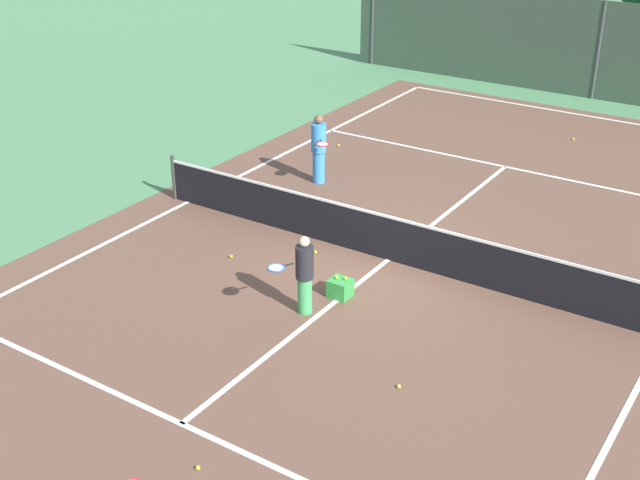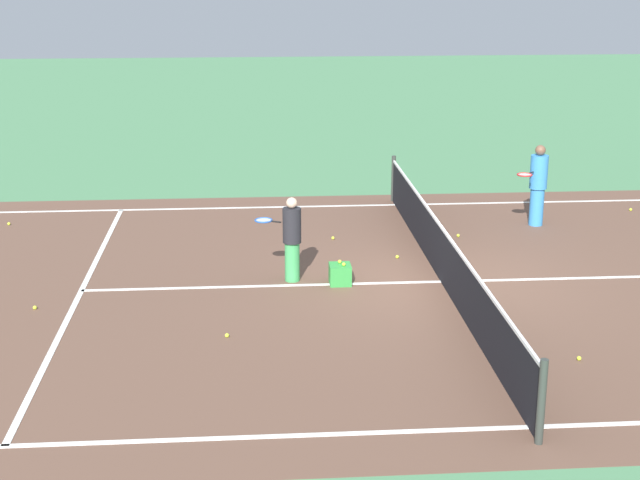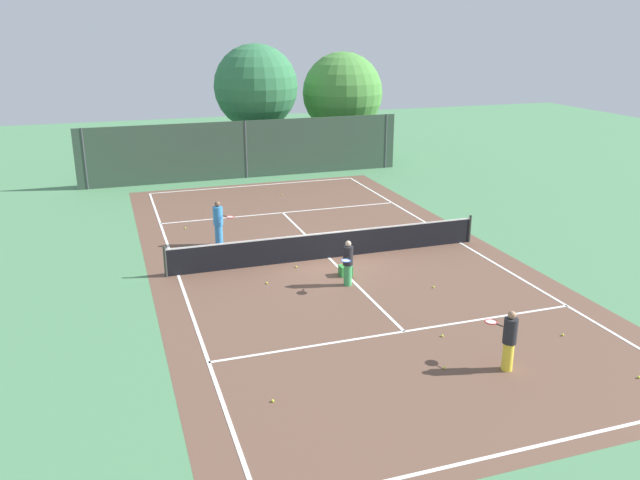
{
  "view_description": "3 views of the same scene",
  "coord_description": "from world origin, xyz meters",
  "px_view_note": "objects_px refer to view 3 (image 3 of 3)",
  "views": [
    {
      "loc": [
        7.22,
        -13.61,
        7.99
      ],
      "look_at": [
        -0.27,
        -2.19,
        1.28
      ],
      "focal_mm": 46.68,
      "sensor_mm": 36.0,
      "label": 1
    },
    {
      "loc": [
        15.84,
        -3.39,
        5.63
      ],
      "look_at": [
        -0.41,
        -2.17,
        0.72
      ],
      "focal_mm": 52.95,
      "sensor_mm": 36.0,
      "label": 2
    },
    {
      "loc": [
        -7.48,
        -21.22,
        8.18
      ],
      "look_at": [
        -0.96,
        -1.83,
        1.38
      ],
      "focal_mm": 36.34,
      "sensor_mm": 36.0,
      "label": 3
    }
  ],
  "objects_px": {
    "tennis_ball_5": "(250,257)",
    "tennis_ball_7": "(639,377)",
    "player_0": "(219,223)",
    "tennis_ball_9": "(267,283)",
    "tennis_ball_8": "(296,267)",
    "tennis_ball_3": "(185,228)",
    "player_2": "(509,340)",
    "tennis_ball_0": "(273,401)",
    "ball_crate": "(346,270)",
    "tennis_ball_2": "(563,335)",
    "player_1": "(348,263)",
    "tennis_ball_4": "(442,336)",
    "tennis_ball_11": "(282,195)",
    "tennis_ball_6": "(434,287)",
    "tennis_ball_1": "(401,237)",
    "tennis_ball_10": "(445,368)"
  },
  "relations": [
    {
      "from": "tennis_ball_5",
      "to": "tennis_ball_7",
      "type": "relative_size",
      "value": 1.0
    },
    {
      "from": "player_0",
      "to": "tennis_ball_9",
      "type": "relative_size",
      "value": 26.82
    },
    {
      "from": "tennis_ball_8",
      "to": "tennis_ball_3",
      "type": "bearing_deg",
      "value": 117.88
    },
    {
      "from": "tennis_ball_5",
      "to": "player_2",
      "type": "bearing_deg",
      "value": -66.86
    },
    {
      "from": "tennis_ball_8",
      "to": "tennis_ball_0",
      "type": "bearing_deg",
      "value": -110.17
    },
    {
      "from": "ball_crate",
      "to": "tennis_ball_2",
      "type": "relative_size",
      "value": 6.45
    },
    {
      "from": "tennis_ball_2",
      "to": "tennis_ball_5",
      "type": "xyz_separation_m",
      "value": [
        -6.84,
        8.95,
        0.0
      ]
    },
    {
      "from": "player_1",
      "to": "ball_crate",
      "type": "bearing_deg",
      "value": 73.77
    },
    {
      "from": "tennis_ball_4",
      "to": "tennis_ball_5",
      "type": "relative_size",
      "value": 1.0
    },
    {
      "from": "tennis_ball_9",
      "to": "tennis_ball_4",
      "type": "bearing_deg",
      "value": -55.41
    },
    {
      "from": "player_0",
      "to": "ball_crate",
      "type": "bearing_deg",
      "value": -52.66
    },
    {
      "from": "tennis_ball_3",
      "to": "tennis_ball_11",
      "type": "bearing_deg",
      "value": 37.78
    },
    {
      "from": "player_2",
      "to": "tennis_ball_2",
      "type": "relative_size",
      "value": 24.28
    },
    {
      "from": "player_0",
      "to": "tennis_ball_7",
      "type": "distance_m",
      "value": 15.49
    },
    {
      "from": "player_1",
      "to": "tennis_ball_11",
      "type": "relative_size",
      "value": 23.49
    },
    {
      "from": "player_2",
      "to": "ball_crate",
      "type": "distance_m",
      "value": 7.47
    },
    {
      "from": "tennis_ball_5",
      "to": "tennis_ball_11",
      "type": "bearing_deg",
      "value": 67.22
    },
    {
      "from": "tennis_ball_2",
      "to": "tennis_ball_3",
      "type": "height_order",
      "value": "same"
    },
    {
      "from": "ball_crate",
      "to": "tennis_ball_6",
      "type": "height_order",
      "value": "ball_crate"
    },
    {
      "from": "tennis_ball_0",
      "to": "tennis_ball_2",
      "type": "distance_m",
      "value": 8.49
    },
    {
      "from": "tennis_ball_7",
      "to": "tennis_ball_11",
      "type": "xyz_separation_m",
      "value": [
        -3.49,
        20.03,
        0.0
      ]
    },
    {
      "from": "player_0",
      "to": "tennis_ball_11",
      "type": "bearing_deg",
      "value": 56.85
    },
    {
      "from": "tennis_ball_0",
      "to": "tennis_ball_8",
      "type": "bearing_deg",
      "value": 69.83
    },
    {
      "from": "player_2",
      "to": "tennis_ball_0",
      "type": "xyz_separation_m",
      "value": [
        -5.91,
        0.43,
        -0.79
      ]
    },
    {
      "from": "tennis_ball_7",
      "to": "player_0",
      "type": "bearing_deg",
      "value": 120.67
    },
    {
      "from": "player_0",
      "to": "tennis_ball_1",
      "type": "distance_m",
      "value": 7.32
    },
    {
      "from": "ball_crate",
      "to": "tennis_ball_7",
      "type": "bearing_deg",
      "value": -63.32
    },
    {
      "from": "tennis_ball_8",
      "to": "tennis_ball_11",
      "type": "relative_size",
      "value": 1.0
    },
    {
      "from": "tennis_ball_9",
      "to": "tennis_ball_10",
      "type": "height_order",
      "value": "same"
    },
    {
      "from": "tennis_ball_5",
      "to": "tennis_ball_8",
      "type": "bearing_deg",
      "value": -47.96
    },
    {
      "from": "ball_crate",
      "to": "tennis_ball_1",
      "type": "distance_m",
      "value": 4.78
    },
    {
      "from": "player_0",
      "to": "tennis_ball_9",
      "type": "bearing_deg",
      "value": -80.33
    },
    {
      "from": "tennis_ball_11",
      "to": "tennis_ball_6",
      "type": "bearing_deg",
      "value": -83.7
    },
    {
      "from": "tennis_ball_8",
      "to": "tennis_ball_10",
      "type": "xyz_separation_m",
      "value": [
        1.49,
        -8.02,
        0.0
      ]
    },
    {
      "from": "tennis_ball_9",
      "to": "player_0",
      "type": "bearing_deg",
      "value": 99.67
    },
    {
      "from": "tennis_ball_6",
      "to": "tennis_ball_8",
      "type": "bearing_deg",
      "value": 139.22
    },
    {
      "from": "tennis_ball_6",
      "to": "tennis_ball_7",
      "type": "distance_m",
      "value": 7.01
    },
    {
      "from": "tennis_ball_6",
      "to": "tennis_ball_1",
      "type": "bearing_deg",
      "value": 76.27
    },
    {
      "from": "tennis_ball_8",
      "to": "tennis_ball_2",
      "type": "bearing_deg",
      "value": -53.62
    },
    {
      "from": "tennis_ball_2",
      "to": "player_2",
      "type": "bearing_deg",
      "value": -157.15
    },
    {
      "from": "tennis_ball_3",
      "to": "player_0",
      "type": "bearing_deg",
      "value": -68.55
    },
    {
      "from": "tennis_ball_2",
      "to": "ball_crate",
      "type": "bearing_deg",
      "value": 123.43
    },
    {
      "from": "tennis_ball_3",
      "to": "tennis_ball_5",
      "type": "bearing_deg",
      "value": -68.05
    },
    {
      "from": "tennis_ball_4",
      "to": "tennis_ball_5",
      "type": "xyz_separation_m",
      "value": [
        -3.64,
        7.93,
        0.0
      ]
    },
    {
      "from": "tennis_ball_8",
      "to": "tennis_ball_10",
      "type": "relative_size",
      "value": 1.0
    },
    {
      "from": "tennis_ball_0",
      "to": "tennis_ball_3",
      "type": "distance_m",
      "value": 14.02
    },
    {
      "from": "tennis_ball_0",
      "to": "tennis_ball_1",
      "type": "height_order",
      "value": "same"
    },
    {
      "from": "tennis_ball_7",
      "to": "ball_crate",
      "type": "bearing_deg",
      "value": 116.68
    },
    {
      "from": "tennis_ball_4",
      "to": "tennis_ball_10",
      "type": "xyz_separation_m",
      "value": [
        -0.81,
        -1.58,
        0.0
      ]
    },
    {
      "from": "tennis_ball_4",
      "to": "tennis_ball_6",
      "type": "xyz_separation_m",
      "value": [
        1.44,
        3.21,
        0.0
      ]
    }
  ]
}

